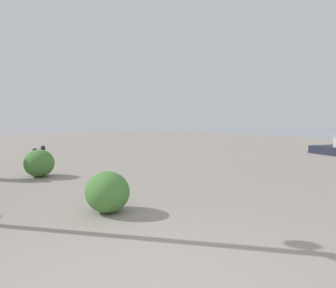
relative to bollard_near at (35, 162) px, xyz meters
The scene contains 4 objects.
bollard_near is the anchor object (origin of this frame).
bollard_mid 0.23m from the bollard_near, 86.92° to the right, with size 0.13×0.13×0.88m.
shrub_low 4.27m from the bollard_near, behind, with size 0.84×0.75×0.71m.
shrub_round 0.15m from the bollard_near, 148.88° to the right, with size 0.92×0.83×0.78m.
Camera 1 is at (-1.97, 1.26, 1.59)m, focal length 30.58 mm.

